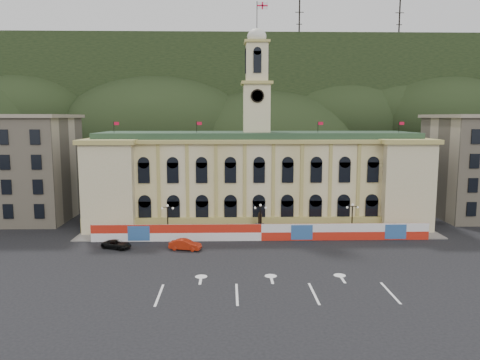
{
  "coord_description": "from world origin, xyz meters",
  "views": [
    {
      "loc": [
        -4.86,
        -52.23,
        18.21
      ],
      "look_at": [
        -3.07,
        18.0,
        8.67
      ],
      "focal_mm": 35.0,
      "sensor_mm": 36.0,
      "label": 1
    }
  ],
  "objects_px": {
    "lamp_center": "(260,217)",
    "red_sedan": "(185,245)",
    "statue": "(260,228)",
    "black_suv": "(117,244)"
  },
  "relations": [
    {
      "from": "lamp_center",
      "to": "black_suv",
      "type": "distance_m",
      "value": 21.33
    },
    {
      "from": "lamp_center",
      "to": "red_sedan",
      "type": "xyz_separation_m",
      "value": [
        -10.81,
        -6.54,
        -2.35
      ]
    },
    {
      "from": "red_sedan",
      "to": "statue",
      "type": "bearing_deg",
      "value": -41.75
    },
    {
      "from": "red_sedan",
      "to": "black_suv",
      "type": "xyz_separation_m",
      "value": [
        -9.6,
        0.88,
        -0.14
      ]
    },
    {
      "from": "statue",
      "to": "lamp_center",
      "type": "distance_m",
      "value": 2.14
    },
    {
      "from": "statue",
      "to": "lamp_center",
      "type": "relative_size",
      "value": 0.72
    },
    {
      "from": "lamp_center",
      "to": "black_suv",
      "type": "xyz_separation_m",
      "value": [
        -20.41,
        -5.66,
        -2.49
      ]
    },
    {
      "from": "lamp_center",
      "to": "red_sedan",
      "type": "relative_size",
      "value": 1.11
    },
    {
      "from": "statue",
      "to": "black_suv",
      "type": "xyz_separation_m",
      "value": [
        -20.41,
        -6.66,
        -0.6
      ]
    },
    {
      "from": "statue",
      "to": "black_suv",
      "type": "relative_size",
      "value": 0.8
    }
  ]
}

